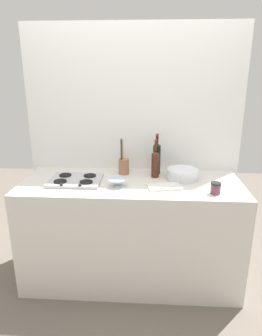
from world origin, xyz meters
TOP-DOWN VIEW (x-y plane):
  - ground_plane at (0.00, 0.00)m, footprint 6.00×6.00m
  - counter_block at (0.00, 0.00)m, footprint 1.80×0.70m
  - backsplash_panel at (0.00, 0.38)m, footprint 1.90×0.06m
  - stovetop_hob at (-0.45, -0.02)m, footprint 0.42×0.33m
  - plate_stack at (0.42, 0.10)m, footprint 0.26×0.26m
  - wine_bottle_leftmost at (0.21, 0.23)m, footprint 0.07×0.07m
  - wine_bottle_mid_left at (0.20, 0.14)m, footprint 0.07×0.07m
  - mixing_bowl at (-0.10, -0.10)m, footprint 0.15×0.15m
  - utensil_crock at (-0.08, 0.20)m, footprint 0.09×0.09m
  - condiment_jar_front at (0.64, -0.21)m, footprint 0.08×0.08m
  - cutting_board at (0.27, -0.12)m, footprint 0.28×0.19m

SIDE VIEW (x-z plane):
  - ground_plane at x=0.00m, z-range 0.00..0.00m
  - counter_block at x=0.00m, z-range 0.00..0.90m
  - cutting_board at x=0.27m, z-range 0.90..0.92m
  - stovetop_hob at x=-0.45m, z-range 0.89..0.93m
  - mixing_bowl at x=-0.10m, z-range 0.90..0.97m
  - condiment_jar_front at x=0.64m, z-range 0.90..0.99m
  - plate_stack at x=0.42m, z-range 0.90..0.99m
  - utensil_crock at x=-0.08m, z-range 0.82..1.13m
  - wine_bottle_mid_left at x=0.20m, z-range 0.86..1.18m
  - wine_bottle_leftmost at x=0.21m, z-range 0.87..1.22m
  - backsplash_panel at x=0.00m, z-range 0.00..2.16m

